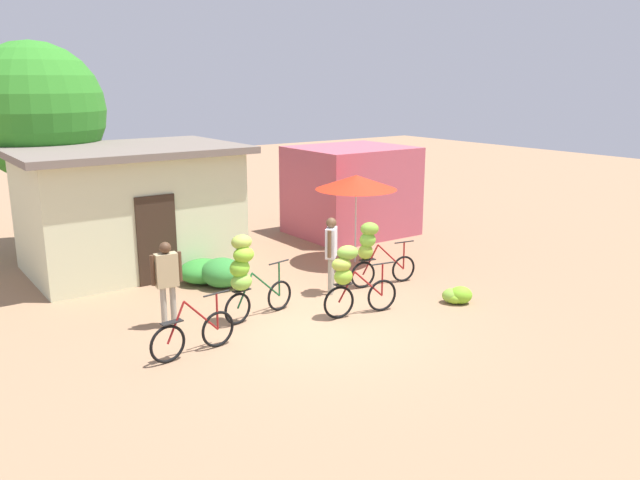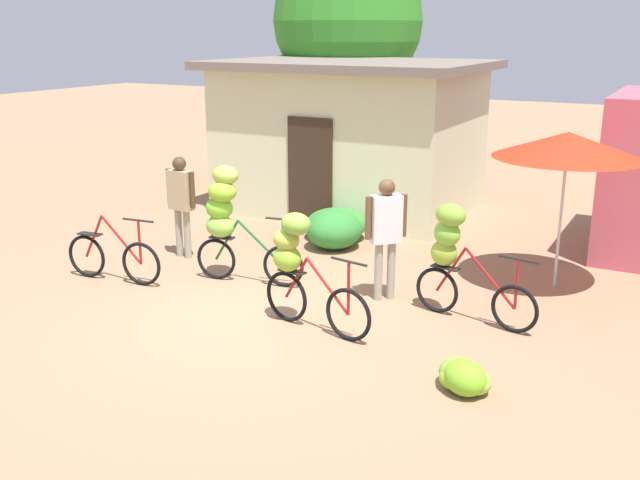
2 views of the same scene
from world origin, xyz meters
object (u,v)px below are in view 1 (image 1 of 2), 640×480
object	(u,v)px
shop_pink	(351,191)
bicycle_center_loaded	(350,275)
tree_behind_building	(35,112)
building_low	(130,207)
bicycle_leftmost	(194,334)
person_bystander	(167,276)
market_umbrella	(356,182)
bicycle_near_pile	(245,271)
person_vendor	(331,247)
bicycle_by_shop	(372,248)
banana_pile_on_ground	(457,296)

from	to	relation	value
shop_pink	bicycle_center_loaded	xyz separation A→B (m)	(-4.35, -5.48, -0.43)
tree_behind_building	building_low	bearing A→B (deg)	-62.51
shop_pink	bicycle_leftmost	xyz separation A→B (m)	(-7.52, -5.34, -0.92)
tree_behind_building	person_bystander	world-z (taller)	tree_behind_building
tree_behind_building	market_umbrella	distance (m)	8.25
bicycle_leftmost	bicycle_center_loaded	xyz separation A→B (m)	(3.17, -0.14, 0.49)
shop_pink	tree_behind_building	world-z (taller)	tree_behind_building
bicycle_leftmost	bicycle_near_pile	bearing A→B (deg)	29.31
bicycle_near_pile	person_vendor	xyz separation A→B (m)	(2.28, 0.38, 0.02)
bicycle_leftmost	bicycle_by_shop	size ratio (longest dim) A/B	0.97
tree_behind_building	bicycle_near_pile	distance (m)	8.08
bicycle_by_shop	person_vendor	bearing A→B (deg)	171.43
building_low	person_vendor	world-z (taller)	building_low
shop_pink	bicycle_leftmost	size ratio (longest dim) A/B	2.01
banana_pile_on_ground	market_umbrella	bearing A→B (deg)	86.73
shop_pink	bicycle_by_shop	distance (m)	5.14
building_low	bicycle_center_loaded	bearing A→B (deg)	-69.59
shop_pink	bicycle_near_pile	world-z (taller)	shop_pink
bicycle_leftmost	person_bystander	distance (m)	1.54
banana_pile_on_ground	bicycle_near_pile	bearing A→B (deg)	158.09
person_bystander	market_umbrella	bearing A→B (deg)	14.22
market_umbrella	bicycle_leftmost	size ratio (longest dim) A/B	1.38
tree_behind_building	bicycle_by_shop	distance (m)	9.22
bicycle_center_loaded	building_low	bearing A→B (deg)	110.41
bicycle_near_pile	bicycle_by_shop	distance (m)	3.29
market_umbrella	bicycle_by_shop	size ratio (longest dim) A/B	1.34
shop_pink	tree_behind_building	xyz separation A→B (m)	(-7.85, 2.89, 2.39)
market_umbrella	bicycle_by_shop	xyz separation A→B (m)	(-0.93, -1.74, -1.15)
person_vendor	market_umbrella	bearing A→B (deg)	39.45
bicycle_center_loaded	tree_behind_building	bearing A→B (deg)	112.67
tree_behind_building	bicycle_center_loaded	bearing A→B (deg)	-67.33
bicycle_center_loaded	banana_pile_on_ground	world-z (taller)	bicycle_center_loaded
bicycle_center_loaded	person_bystander	bearing A→B (deg)	152.98
market_umbrella	tree_behind_building	bearing A→B (deg)	137.79
tree_behind_building	person_bystander	bearing A→B (deg)	-85.97
building_low	bicycle_center_loaded	xyz separation A→B (m)	(2.15, -5.79, -0.64)
tree_behind_building	person_vendor	size ratio (longest dim) A/B	3.26
building_low	bicycle_near_pile	size ratio (longest dim) A/B	3.06
person_vendor	bicycle_by_shop	bearing A→B (deg)	-8.57
building_low	banana_pile_on_ground	world-z (taller)	building_low
building_low	tree_behind_building	distance (m)	3.63
market_umbrella	bicycle_center_loaded	world-z (taller)	market_umbrella
tree_behind_building	person_bystander	distance (m)	7.35
building_low	shop_pink	bearing A→B (deg)	-2.71
shop_pink	person_vendor	world-z (taller)	shop_pink
person_bystander	banana_pile_on_ground	bearing A→B (deg)	-22.45
market_umbrella	bicycle_near_pile	distance (m)	4.76
tree_behind_building	bicycle_center_loaded	distance (m)	9.50
tree_behind_building	bicycle_center_loaded	size ratio (longest dim) A/B	3.41
bicycle_leftmost	bicycle_by_shop	bearing A→B (deg)	12.47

